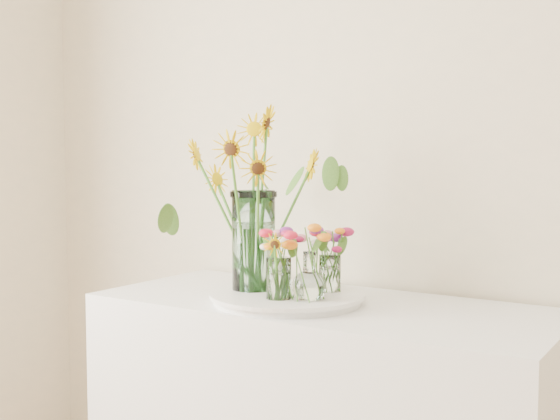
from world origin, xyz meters
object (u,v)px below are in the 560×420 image
object	(u,v)px
tray	(287,299)
small_vase_a	(279,279)
small_vase_b	(309,276)
mason_jar	(254,241)
small_vase_c	(330,274)

from	to	relation	value
tray	small_vase_a	distance (m)	0.12
small_vase_a	small_vase_b	size ratio (longest dim) A/B	0.86
mason_jar	small_vase_b	bearing A→B (deg)	-12.03
mason_jar	small_vase_c	world-z (taller)	mason_jar
tray	small_vase_b	distance (m)	0.14
small_vase_a	small_vase_b	xyz separation A→B (m)	(0.08, 0.04, 0.01)
small_vase_a	small_vase_c	size ratio (longest dim) A/B	1.06
tray	small_vase_a	xyz separation A→B (m)	(0.03, -0.09, 0.07)
mason_jar	small_vase_b	distance (m)	0.25
small_vase_b	small_vase_c	size ratio (longest dim) A/B	1.23
tray	small_vase_c	bearing A→B (deg)	44.65
small_vase_a	small_vase_b	distance (m)	0.09
tray	small_vase_a	bearing A→B (deg)	-73.23
tray	small_vase_b	bearing A→B (deg)	-25.87
small_vase_a	tray	bearing A→B (deg)	106.77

